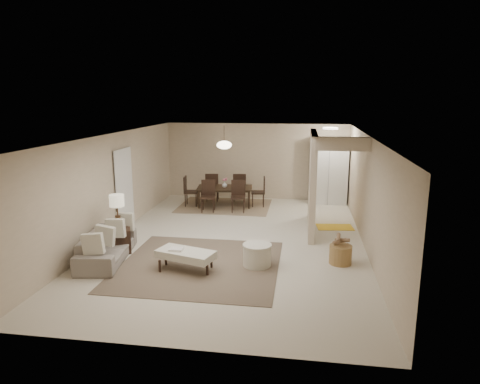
% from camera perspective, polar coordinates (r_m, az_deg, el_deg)
% --- Properties ---
extents(floor, '(9.00, 9.00, 0.00)m').
position_cam_1_polar(floor, '(10.22, -0.75, -6.57)').
color(floor, beige).
rests_on(floor, ground).
extents(ceiling, '(9.00, 9.00, 0.00)m').
position_cam_1_polar(ceiling, '(9.70, -0.79, 7.53)').
color(ceiling, white).
rests_on(ceiling, back_wall).
extents(back_wall, '(6.00, 0.00, 6.00)m').
position_cam_1_polar(back_wall, '(14.27, 2.18, 4.10)').
color(back_wall, '#B9A78C').
rests_on(back_wall, floor).
extents(left_wall, '(0.00, 9.00, 9.00)m').
position_cam_1_polar(left_wall, '(10.78, -16.71, 0.79)').
color(left_wall, '#B9A78C').
rests_on(left_wall, floor).
extents(right_wall, '(0.00, 9.00, 9.00)m').
position_cam_1_polar(right_wall, '(9.86, 16.70, -0.27)').
color(right_wall, '#B9A78C').
rests_on(right_wall, floor).
extents(partition, '(0.15, 2.50, 2.50)m').
position_cam_1_polar(partition, '(10.98, 9.61, 1.36)').
color(partition, '#B9A78C').
rests_on(partition, floor).
extents(doorway, '(0.04, 0.90, 2.04)m').
position_cam_1_polar(doorway, '(11.34, -15.23, 0.26)').
color(doorway, black).
rests_on(doorway, floor).
extents(pantry_cabinet, '(1.20, 0.55, 2.10)m').
position_cam_1_polar(pantry_cabinet, '(13.89, 11.69, 2.78)').
color(pantry_cabinet, silver).
rests_on(pantry_cabinet, floor).
extents(flush_light, '(0.44, 0.44, 0.05)m').
position_cam_1_polar(flush_light, '(12.78, 11.96, 8.30)').
color(flush_light, white).
rests_on(flush_light, ceiling).
extents(living_rug, '(3.20, 3.20, 0.01)m').
position_cam_1_polar(living_rug, '(8.88, -5.41, -9.63)').
color(living_rug, brown).
rests_on(living_rug, floor).
extents(sofa, '(2.09, 1.07, 0.58)m').
position_cam_1_polar(sofa, '(9.44, -17.32, -6.95)').
color(sofa, gray).
rests_on(sofa, floor).
extents(ottoman_bench, '(1.24, 0.82, 0.41)m').
position_cam_1_polar(ottoman_bench, '(8.54, -7.25, -8.29)').
color(ottoman_bench, beige).
rests_on(ottoman_bench, living_rug).
extents(side_table, '(0.64, 0.64, 0.53)m').
position_cam_1_polar(side_table, '(9.85, -15.80, -6.18)').
color(side_table, black).
rests_on(side_table, floor).
extents(table_lamp, '(0.32, 0.32, 0.76)m').
position_cam_1_polar(table_lamp, '(9.62, -16.09, -1.50)').
color(table_lamp, '#49311F').
rests_on(table_lamp, side_table).
extents(round_pouf, '(0.58, 0.58, 0.45)m').
position_cam_1_polar(round_pouf, '(8.72, 2.29, -8.43)').
color(round_pouf, beige).
rests_on(round_pouf, floor).
extents(wicker_basket, '(0.59, 0.59, 0.39)m').
position_cam_1_polar(wicker_basket, '(9.08, 13.25, -8.12)').
color(wicker_basket, olive).
rests_on(wicker_basket, floor).
extents(dining_rug, '(2.80, 2.10, 0.01)m').
position_cam_1_polar(dining_rug, '(13.44, -2.05, -1.85)').
color(dining_rug, '#8A7455').
rests_on(dining_rug, floor).
extents(dining_table, '(1.80, 1.14, 0.60)m').
position_cam_1_polar(dining_table, '(13.37, -2.06, -0.63)').
color(dining_table, black).
rests_on(dining_table, dining_rug).
extents(dining_chairs, '(2.54, 1.95, 0.93)m').
position_cam_1_polar(dining_chairs, '(13.33, -2.07, 0.07)').
color(dining_chairs, black).
rests_on(dining_chairs, dining_rug).
extents(vase, '(0.17, 0.17, 0.17)m').
position_cam_1_polar(vase, '(13.29, -2.08, 0.98)').
color(vase, silver).
rests_on(vase, dining_table).
extents(yellow_mat, '(0.99, 0.67, 0.01)m').
position_cam_1_polar(yellow_mat, '(11.54, 12.52, -4.59)').
color(yellow_mat, gold).
rests_on(yellow_mat, floor).
extents(pendant_light, '(0.46, 0.46, 0.71)m').
position_cam_1_polar(pendant_light, '(13.09, -2.12, 6.29)').
color(pendant_light, '#49311F').
rests_on(pendant_light, ceiling).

